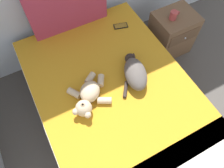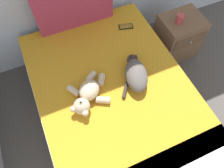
{
  "view_description": "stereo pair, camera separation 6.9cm",
  "coord_description": "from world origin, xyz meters",
  "px_view_note": "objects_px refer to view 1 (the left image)",
  "views": [
    {
      "loc": [
        0.76,
        2.54,
        2.2
      ],
      "look_at": [
        1.2,
        3.38,
        0.6
      ],
      "focal_mm": 34.35,
      "sensor_mm": 36.0,
      "label": 1
    },
    {
      "loc": [
        0.82,
        2.51,
        2.2
      ],
      "look_at": [
        1.2,
        3.38,
        0.6
      ],
      "focal_mm": 34.35,
      "sensor_mm": 36.0,
      "label": 2
    }
  ],
  "objects_px": {
    "patterned_cushion": "(68,6)",
    "nightstand": "(172,33)",
    "mug": "(174,15)",
    "bed": "(113,101)",
    "cat": "(135,72)",
    "teddy_bear": "(88,96)",
    "cell_phone": "(121,26)"
  },
  "relations": [
    {
      "from": "cat",
      "to": "cell_phone",
      "type": "distance_m",
      "value": 0.65
    },
    {
      "from": "patterned_cushion",
      "to": "cell_phone",
      "type": "relative_size",
      "value": 4.88
    },
    {
      "from": "nightstand",
      "to": "teddy_bear",
      "type": "bearing_deg",
      "value": -159.39
    },
    {
      "from": "cell_phone",
      "to": "nightstand",
      "type": "distance_m",
      "value": 0.72
    },
    {
      "from": "teddy_bear",
      "to": "cat",
      "type": "bearing_deg",
      "value": 2.72
    },
    {
      "from": "cell_phone",
      "to": "bed",
      "type": "bearing_deg",
      "value": -123.78
    },
    {
      "from": "teddy_bear",
      "to": "patterned_cushion",
      "type": "bearing_deg",
      "value": 76.94
    },
    {
      "from": "patterned_cushion",
      "to": "teddy_bear",
      "type": "height_order",
      "value": "patterned_cushion"
    },
    {
      "from": "bed",
      "to": "patterned_cushion",
      "type": "distance_m",
      "value": 1.03
    },
    {
      "from": "bed",
      "to": "patterned_cushion",
      "type": "xyz_separation_m",
      "value": [
        -0.04,
        0.89,
        0.52
      ]
    },
    {
      "from": "bed",
      "to": "patterned_cushion",
      "type": "relative_size",
      "value": 2.46
    },
    {
      "from": "bed",
      "to": "nightstand",
      "type": "xyz_separation_m",
      "value": [
        1.06,
        0.48,
        -0.0
      ]
    },
    {
      "from": "bed",
      "to": "teddy_bear",
      "type": "relative_size",
      "value": 4.7
    },
    {
      "from": "bed",
      "to": "nightstand",
      "type": "bearing_deg",
      "value": 24.37
    },
    {
      "from": "cat",
      "to": "cell_phone",
      "type": "height_order",
      "value": "cat"
    },
    {
      "from": "patterned_cushion",
      "to": "cat",
      "type": "distance_m",
      "value": 0.93
    },
    {
      "from": "cat",
      "to": "cell_phone",
      "type": "bearing_deg",
      "value": 72.08
    },
    {
      "from": "cat",
      "to": "nightstand",
      "type": "distance_m",
      "value": 1.02
    },
    {
      "from": "cat",
      "to": "teddy_bear",
      "type": "relative_size",
      "value": 1.02
    },
    {
      "from": "patterned_cushion",
      "to": "cat",
      "type": "height_order",
      "value": "patterned_cushion"
    },
    {
      "from": "teddy_bear",
      "to": "nightstand",
      "type": "bearing_deg",
      "value": 20.61
    },
    {
      "from": "patterned_cushion",
      "to": "cat",
      "type": "relative_size",
      "value": 1.87
    },
    {
      "from": "cell_phone",
      "to": "nightstand",
      "type": "xyz_separation_m",
      "value": [
        0.64,
        -0.15,
        -0.29
      ]
    },
    {
      "from": "bed",
      "to": "cat",
      "type": "bearing_deg",
      "value": 2.89
    },
    {
      "from": "patterned_cushion",
      "to": "nightstand",
      "type": "relative_size",
      "value": 1.45
    },
    {
      "from": "mug",
      "to": "bed",
      "type": "bearing_deg",
      "value": -154.48
    },
    {
      "from": "cat",
      "to": "nightstand",
      "type": "bearing_deg",
      "value": 29.18
    },
    {
      "from": "patterned_cushion",
      "to": "mug",
      "type": "relative_size",
      "value": 6.57
    },
    {
      "from": "cat",
      "to": "patterned_cushion",
      "type": "bearing_deg",
      "value": 106.29
    },
    {
      "from": "cell_phone",
      "to": "mug",
      "type": "bearing_deg",
      "value": -15.23
    },
    {
      "from": "patterned_cushion",
      "to": "nightstand",
      "type": "bearing_deg",
      "value": -20.5
    },
    {
      "from": "cell_phone",
      "to": "mug",
      "type": "relative_size",
      "value": 1.35
    }
  ]
}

